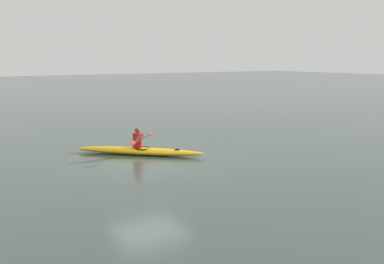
# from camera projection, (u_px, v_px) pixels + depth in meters

# --- Properties ---
(ground_plane) EXTENTS (160.00, 160.00, 0.00)m
(ground_plane) POSITION_uv_depth(u_px,v_px,m) (148.00, 164.00, 16.58)
(ground_plane) COLOR #384742
(kayak) EXTENTS (4.01, 4.05, 0.28)m
(kayak) POSITION_uv_depth(u_px,v_px,m) (139.00, 151.00, 18.21)
(kayak) COLOR #EAB214
(kayak) RESTS_ON ground
(kayaker) EXTENTS (1.78, 1.76, 0.77)m
(kayaker) POSITION_uv_depth(u_px,v_px,m) (138.00, 139.00, 18.15)
(kayaker) COLOR red
(kayaker) RESTS_ON kayak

